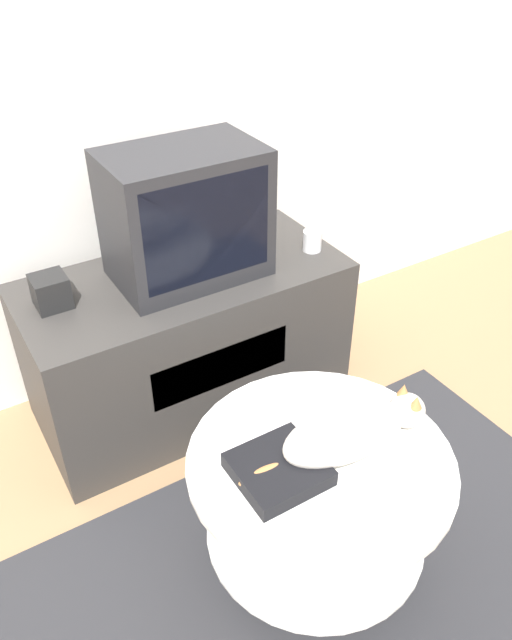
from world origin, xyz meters
name	(u,v)px	position (x,y,z in m)	size (l,w,h in m)	color
ground_plane	(306,582)	(0.00, 0.00, 0.00)	(12.00, 12.00, 0.00)	#93704C
wall_back	(99,52)	(0.00, 1.30, 1.30)	(8.00, 0.05, 2.60)	silver
rug	(306,580)	(0.00, 0.00, 0.01)	(2.03, 1.10, 0.02)	#28282B
tv_stand	(188,340)	(0.08, 0.93, 0.30)	(1.19, 0.56, 0.60)	#33302D
tv	(186,215)	(0.11, 0.93, 0.83)	(0.53, 0.34, 0.46)	#232326
speaker	(51,291)	(-0.38, 0.98, 0.65)	(0.11, 0.11, 0.11)	black
mug	(312,241)	(0.59, 0.84, 0.64)	(0.07, 0.07, 0.08)	white
coffee_table	(318,495)	(0.06, 0.05, 0.31)	(0.74, 0.74, 0.45)	#B2B2B7
dvd_box	(278,469)	(-0.07, 0.06, 0.49)	(0.23, 0.22, 0.05)	black
cat	(350,431)	(0.15, 0.05, 0.53)	(0.59, 0.21, 0.13)	silver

